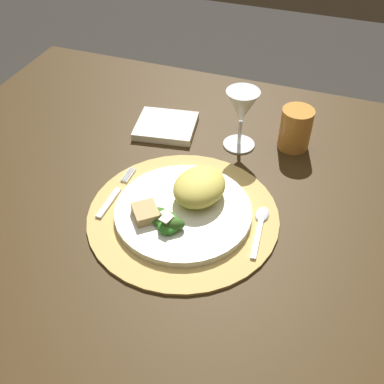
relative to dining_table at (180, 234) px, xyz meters
The scene contains 12 objects.
ground_plane 0.62m from the dining_table, ahead, with size 6.00×6.00×0.00m, color #2F2D27.
dining_table is the anchor object (origin of this frame).
placemat 0.16m from the dining_table, 62.81° to the right, with size 0.37×0.37×0.01m, color tan.
dinner_plate 0.17m from the dining_table, 62.81° to the right, with size 0.26×0.26×0.01m, color silver.
pasta_serving 0.20m from the dining_table, 28.10° to the right, with size 0.12×0.10×0.05m, color #D7C954.
salad_greens 0.21m from the dining_table, 78.82° to the right, with size 0.09×0.08×0.03m.
bread_piece 0.21m from the dining_table, 100.65° to the right, with size 0.05×0.04×0.02m, color tan.
fork 0.20m from the dining_table, 148.58° to the right, with size 0.01×0.15×0.00m.
spoon 0.24m from the dining_table, 14.32° to the right, with size 0.03×0.13×0.01m.
napkin 0.26m from the dining_table, 118.96° to the left, with size 0.14×0.12×0.02m, color white.
wine_glass 0.31m from the dining_table, 67.65° to the left, with size 0.07×0.07×0.14m.
amber_tumbler 0.35m from the dining_table, 49.10° to the left, with size 0.07×0.07×0.10m, color #D18B3B.
Camera 1 is at (0.26, -0.65, 1.39)m, focal length 43.09 mm.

